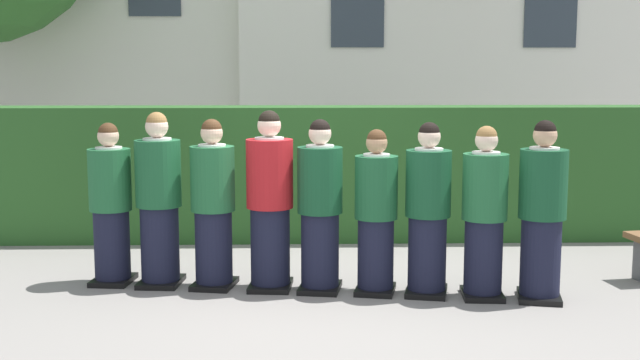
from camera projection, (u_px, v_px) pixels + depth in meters
ground_plane at (320, 290)px, 7.58m from camera, size 60.00×60.00×0.00m
student_front_row_0 at (111, 208)px, 7.76m from camera, size 0.41×0.48×1.56m
student_front_row_1 at (159, 203)px, 7.69m from camera, size 0.43×0.54×1.67m
student_front_row_2 at (213, 208)px, 7.61m from camera, size 0.45×0.52×1.61m
student_in_red_blazer at (270, 205)px, 7.55m from camera, size 0.44×0.55×1.69m
student_front_row_4 at (320, 210)px, 7.49m from camera, size 0.44×0.52×1.61m
student_front_row_5 at (376, 216)px, 7.42m from camera, size 0.43×0.52×1.52m
student_front_row_6 at (428, 213)px, 7.36m from camera, size 0.46×0.53×1.59m
student_front_row_7 at (484, 217)px, 7.26m from camera, size 0.41×0.51×1.57m
student_front_row_8 at (542, 215)px, 7.18m from camera, size 0.47×0.55×1.62m
hedge at (315, 173)px, 9.81m from camera, size 11.18×0.70×1.62m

